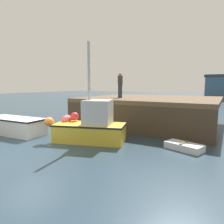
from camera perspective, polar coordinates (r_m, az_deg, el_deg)
The scene contains 7 objects.
ground at distance 10.33m, azimuth -22.37°, elevation -9.26°, with size 120.00×160.00×0.10m.
pier at distance 14.44m, azimuth 9.81°, elevation 2.55°, with size 9.02×7.56×1.96m.
fishing_boat_near_left at distance 13.21m, azimuth -25.49°, elevation -3.34°, with size 3.91×1.64×0.96m.
fishing_boat_near_right at distance 10.35m, azimuth -6.07°, elevation -3.86°, with size 3.87×2.54×4.90m.
rowboat at distance 9.67m, azimuth 19.39°, elevation -9.03°, with size 1.74×1.22×0.33m.
dockworker at distance 14.22m, azimuth 2.28°, elevation 7.48°, with size 0.34×0.34×1.73m.
mooring_buoy_foreground at distance 13.39m, azimuth -26.83°, elevation -3.97°, with size 0.60×0.60×0.79m.
Camera 1 is at (7.90, -5.99, 2.82)m, focal length 32.84 mm.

